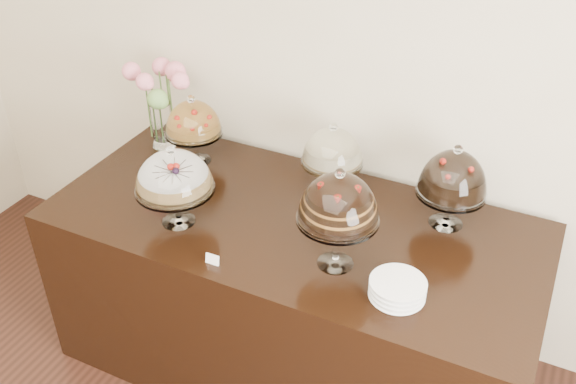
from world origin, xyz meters
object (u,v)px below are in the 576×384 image
at_px(cake_stand_dark_choco, 453,177).
at_px(display_counter, 293,295).
at_px(cake_stand_fruit_tart, 193,121).
at_px(plate_stack, 397,289).
at_px(cake_stand_cheesecake, 333,150).
at_px(cake_stand_sugar_sponge, 174,175).
at_px(cake_stand_choco_layer, 339,202).
at_px(flower_vase, 161,95).

bearing_deg(cake_stand_dark_choco, display_counter, -156.00).
bearing_deg(cake_stand_fruit_tart, plate_stack, -22.85).
distance_m(display_counter, cake_stand_cheesecake, 0.73).
distance_m(cake_stand_sugar_sponge, cake_stand_dark_choco, 1.18).
xyz_separation_m(cake_stand_cheesecake, cake_stand_fruit_tart, (-0.72, -0.06, 0.01)).
distance_m(cake_stand_choco_layer, cake_stand_dark_choco, 0.58).
xyz_separation_m(cake_stand_sugar_sponge, plate_stack, (1.02, -0.04, -0.20)).
xyz_separation_m(cake_stand_sugar_sponge, cake_stand_fruit_tart, (-0.21, 0.48, -0.02)).
bearing_deg(cake_stand_sugar_sponge, cake_stand_cheesecake, 46.68).
bearing_deg(cake_stand_fruit_tart, display_counter, -20.54).
xyz_separation_m(cake_stand_sugar_sponge, flower_vase, (-0.45, 0.55, 0.04)).
bearing_deg(cake_stand_fruit_tart, cake_stand_sugar_sponge, -65.96).
height_order(cake_stand_cheesecake, plate_stack, cake_stand_cheesecake).
distance_m(cake_stand_dark_choco, flower_vase, 1.52).
bearing_deg(display_counter, flower_vase, 160.38).
distance_m(cake_stand_sugar_sponge, cake_stand_fruit_tart, 0.52).
distance_m(cake_stand_cheesecake, flower_vase, 0.96).
relative_size(display_counter, cake_stand_sugar_sponge, 5.78).
height_order(cake_stand_fruit_tart, flower_vase, flower_vase).
bearing_deg(plate_stack, cake_stand_choco_layer, 164.52).
bearing_deg(cake_stand_sugar_sponge, cake_stand_dark_choco, 25.20).
height_order(display_counter, cake_stand_dark_choco, cake_stand_dark_choco).
bearing_deg(display_counter, cake_stand_fruit_tart, 159.46).
xyz_separation_m(cake_stand_cheesecake, plate_stack, (0.51, -0.58, -0.18)).
height_order(display_counter, cake_stand_cheesecake, cake_stand_cheesecake).
bearing_deg(cake_stand_cheesecake, display_counter, -99.89).
distance_m(cake_stand_fruit_tart, flower_vase, 0.25).
distance_m(cake_stand_sugar_sponge, flower_vase, 0.71).
relative_size(cake_stand_sugar_sponge, plate_stack, 1.81).
bearing_deg(cake_stand_fruit_tart, cake_stand_dark_choco, 1.14).
distance_m(cake_stand_choco_layer, flower_vase, 1.29).
bearing_deg(cake_stand_fruit_tart, cake_stand_cheesecake, 4.66).
height_order(cake_stand_sugar_sponge, plate_stack, cake_stand_sugar_sponge).
relative_size(flower_vase, plate_stack, 2.13).
distance_m(cake_stand_choco_layer, cake_stand_fruit_tart, 1.05).
distance_m(cake_stand_sugar_sponge, cake_stand_cheesecake, 0.74).
relative_size(cake_stand_fruit_tart, plate_stack, 1.73).
relative_size(cake_stand_fruit_tart, flower_vase, 0.81).
bearing_deg(plate_stack, display_counter, 154.53).
relative_size(cake_stand_choco_layer, cake_stand_dark_choco, 1.15).
xyz_separation_m(cake_stand_cheesecake, cake_stand_dark_choco, (0.56, -0.03, 0.03)).
xyz_separation_m(cake_stand_choco_layer, cake_stand_fruit_tart, (-0.95, 0.44, -0.08)).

